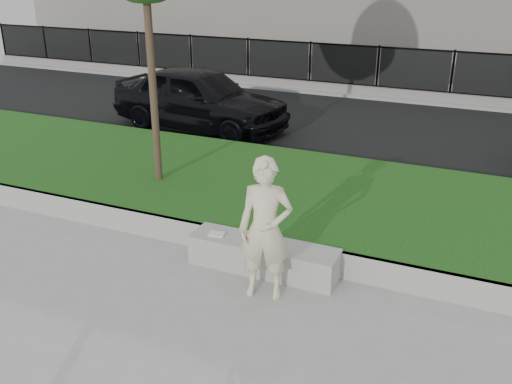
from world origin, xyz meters
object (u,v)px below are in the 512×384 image
at_px(stone_bench, 263,256).
at_px(book, 217,234).
at_px(man, 265,229).
at_px(car_dark, 200,98).

relative_size(stone_bench, book, 9.57).
relative_size(man, car_dark, 0.41).
height_order(stone_bench, man, man).
xyz_separation_m(man, car_dark, (-4.49, 6.40, -0.12)).
distance_m(man, book, 1.20).
distance_m(stone_bench, man, 0.95).
xyz_separation_m(book, car_dark, (-3.53, 5.90, 0.38)).
height_order(man, car_dark, man).
xyz_separation_m(stone_bench, book, (-0.71, -0.05, 0.23)).
bearing_deg(car_dark, stone_bench, -136.77).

